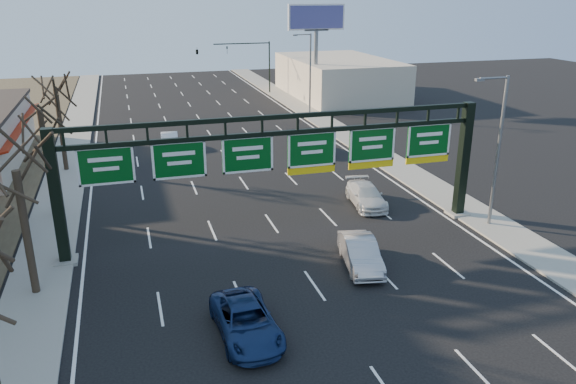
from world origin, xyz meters
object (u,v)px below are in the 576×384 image
object	(u,v)px
car_blue_suv	(246,321)
car_white_wagon	(366,195)
car_silver_sedan	(360,253)
sign_gantry	(283,160)

from	to	relation	value
car_blue_suv	car_white_wagon	bearing A→B (deg)	46.59
car_silver_sedan	sign_gantry	bearing A→B (deg)	130.17
sign_gantry	car_silver_sedan	size ratio (longest dim) A/B	5.40
car_blue_suv	car_silver_sedan	xyz separation A→B (m)	(6.98, 4.39, 0.06)
car_blue_suv	car_white_wagon	xyz separation A→B (m)	(10.89, 12.44, -0.01)
car_silver_sedan	car_blue_suv	bearing A→B (deg)	-137.50
sign_gantry	car_white_wagon	bearing A→B (deg)	26.10
sign_gantry	car_blue_suv	world-z (taller)	sign_gantry
car_silver_sedan	car_white_wagon	bearing A→B (deg)	74.42
car_silver_sedan	car_white_wagon	xyz separation A→B (m)	(3.91, 8.05, -0.07)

